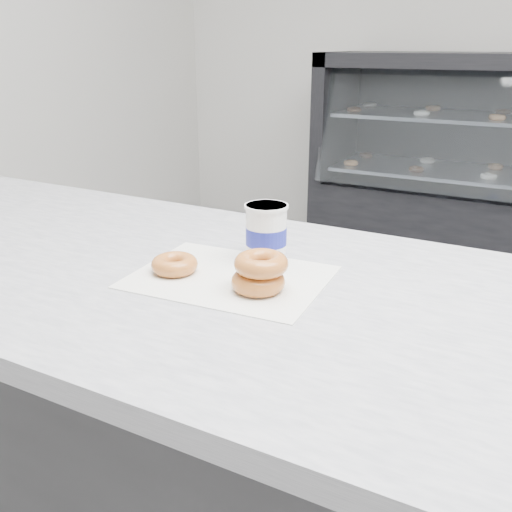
{
  "coord_description": "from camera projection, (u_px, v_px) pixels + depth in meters",
  "views": [
    {
      "loc": [
        0.14,
        -1.4,
        1.29
      ],
      "look_at": [
        -0.33,
        -0.54,
        0.93
      ],
      "focal_mm": 40.0,
      "sensor_mm": 36.0,
      "label": 1
    }
  ],
  "objects": [
    {
      "name": "wax_paper",
      "position": [
        230.0,
        277.0,
        1.02
      ],
      "size": [
        0.36,
        0.28,
        0.0
      ],
      "primitive_type": "cube",
      "rotation": [
        0.0,
        0.0,
        0.07
      ],
      "color": "silver",
      "rests_on": "counter"
    },
    {
      "name": "donut_single",
      "position": [
        175.0,
        264.0,
        1.04
      ],
      "size": [
        0.11,
        0.11,
        0.03
      ],
      "primitive_type": "torus",
      "rotation": [
        0.0,
        0.0,
        -0.33
      ],
      "color": "#CA7337",
      "rests_on": "wax_paper"
    },
    {
      "name": "donut_stack",
      "position": [
        260.0,
        272.0,
        0.96
      ],
      "size": [
        0.1,
        0.1,
        0.06
      ],
      "color": "#CA7337",
      "rests_on": "wax_paper"
    },
    {
      "name": "coffee_cup",
      "position": [
        266.0,
        232.0,
        1.09
      ],
      "size": [
        0.09,
        0.09,
        0.11
      ],
      "rotation": [
        0.0,
        0.0,
        -0.16
      ],
      "color": "white",
      "rests_on": "counter"
    }
  ]
}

